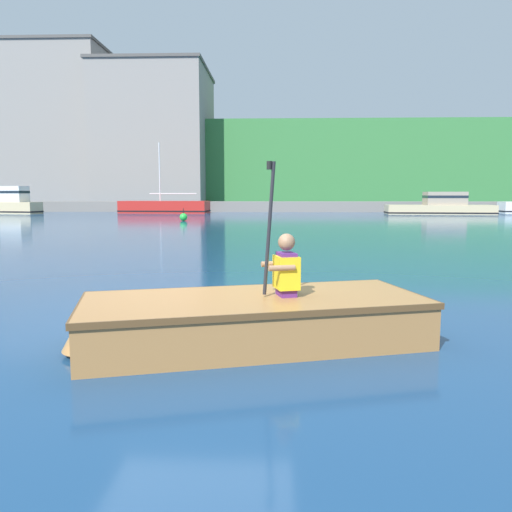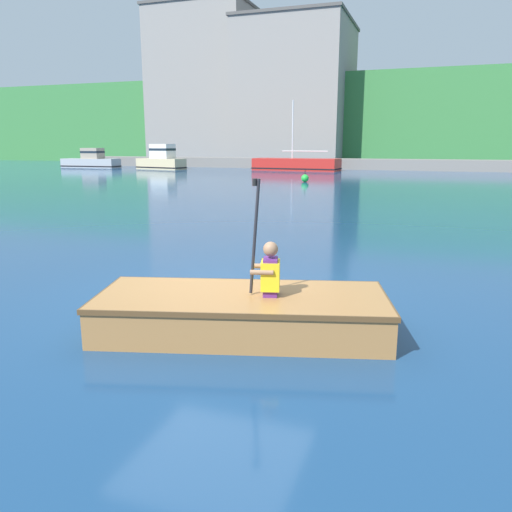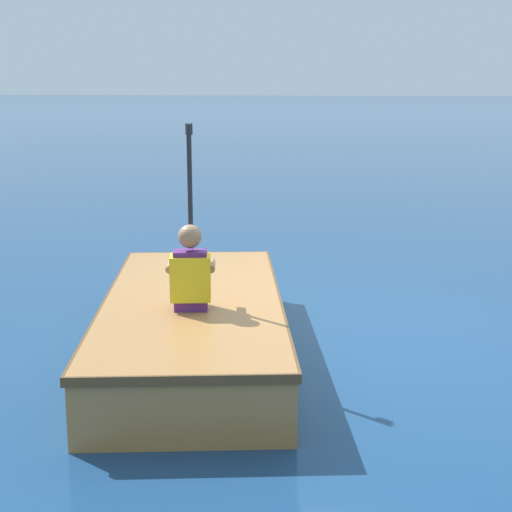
% 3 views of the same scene
% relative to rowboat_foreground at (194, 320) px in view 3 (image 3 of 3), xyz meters
% --- Properties ---
extents(ground_plane, '(300.00, 300.00, 0.00)m').
position_rel_rowboat_foreground_xyz_m(ground_plane, '(-0.72, 0.97, -0.26)').
color(ground_plane, navy).
extents(rowboat_foreground, '(3.61, 2.19, 0.47)m').
position_rel_rowboat_foreground_xyz_m(rowboat_foreground, '(0.00, 0.00, 0.00)').
color(rowboat_foreground, '#A3703D').
rests_on(rowboat_foreground, ground).
extents(person_paddler, '(0.40, 0.41, 1.33)m').
position_rel_rowboat_foreground_xyz_m(person_paddler, '(0.36, 0.10, 0.49)').
color(person_paddler, '#592672').
rests_on(person_paddler, rowboat_foreground).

